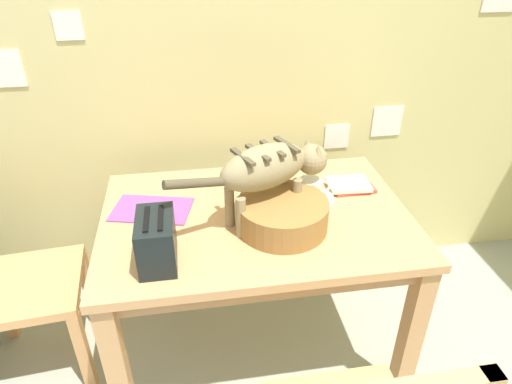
# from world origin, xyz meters

# --- Properties ---
(wall_rear) EXTENTS (4.74, 0.11, 2.50)m
(wall_rear) POSITION_xyz_m (0.00, 1.82, 1.25)
(wall_rear) COLOR #CFC580
(wall_rear) RESTS_ON ground_plane
(dining_table) EXTENTS (1.19, 0.81, 0.73)m
(dining_table) POSITION_xyz_m (0.12, 1.22, 0.64)
(dining_table) COLOR tan
(dining_table) RESTS_ON ground_plane
(cat) EXTENTS (0.61, 0.30, 0.31)m
(cat) POSITION_xyz_m (0.17, 1.19, 0.95)
(cat) COLOR #908059
(cat) RESTS_ON dining_table
(saucer_bowl) EXTENTS (0.20, 0.20, 0.03)m
(saucer_bowl) POSITION_xyz_m (0.34, 1.26, 0.75)
(saucer_bowl) COLOR beige
(saucer_bowl) RESTS_ON dining_table
(coffee_mug) EXTENTS (0.13, 0.09, 0.08)m
(coffee_mug) POSITION_xyz_m (0.35, 1.26, 0.80)
(coffee_mug) COLOR white
(coffee_mug) RESTS_ON saucer_bowl
(magazine) EXTENTS (0.34, 0.26, 0.01)m
(magazine) POSITION_xyz_m (-0.28, 1.31, 0.74)
(magazine) COLOR #914591
(magazine) RESTS_ON dining_table
(book_stack) EXTENTS (0.20, 0.14, 0.03)m
(book_stack) POSITION_xyz_m (0.55, 1.35, 0.75)
(book_stack) COLOR #DC463A
(book_stack) RESTS_ON dining_table
(wicker_basket) EXTENTS (0.33, 0.33, 0.11)m
(wicker_basket) POSITION_xyz_m (0.21, 1.12, 0.79)
(wicker_basket) COLOR olive
(wicker_basket) RESTS_ON dining_table
(toaster) EXTENTS (0.12, 0.20, 0.18)m
(toaster) POSITION_xyz_m (-0.24, 0.99, 0.82)
(toaster) COLOR black
(toaster) RESTS_ON dining_table
(wooden_chair_near) EXTENTS (0.45, 0.45, 0.94)m
(wooden_chair_near) POSITION_xyz_m (-0.85, 1.28, 0.46)
(wooden_chair_near) COLOR tan
(wooden_chair_near) RESTS_ON ground_plane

